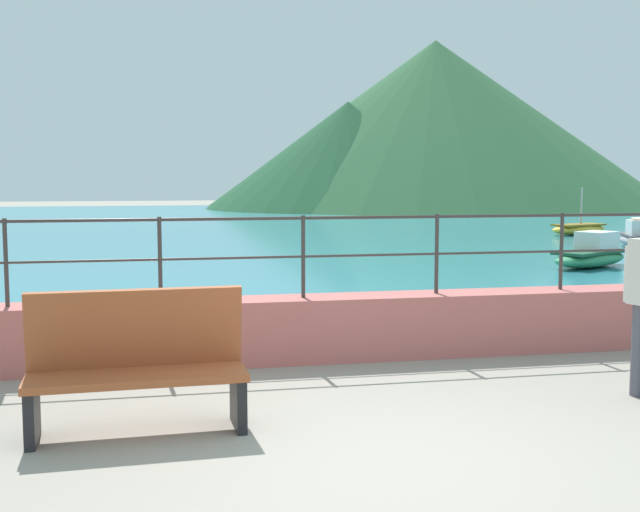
{
  "coord_description": "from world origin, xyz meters",
  "views": [
    {
      "loc": [
        -1.56,
        -5.31,
        2.03
      ],
      "look_at": [
        0.29,
        3.7,
        1.1
      ],
      "focal_mm": 44.82,
      "sensor_mm": 36.0,
      "label": 1
    }
  ],
  "objects_px": {
    "bench_main": "(137,362)",
    "boat_3": "(579,229)",
    "boat_5": "(639,238)",
    "boat_4": "(591,255)"
  },
  "relations": [
    {
      "from": "boat_3",
      "to": "boat_5",
      "type": "distance_m",
      "value": 4.69
    },
    {
      "from": "bench_main",
      "to": "boat_3",
      "type": "height_order",
      "value": "boat_3"
    },
    {
      "from": "bench_main",
      "to": "boat_4",
      "type": "height_order",
      "value": "bench_main"
    },
    {
      "from": "bench_main",
      "to": "boat_3",
      "type": "relative_size",
      "value": 0.7
    },
    {
      "from": "bench_main",
      "to": "boat_3",
      "type": "bearing_deg",
      "value": 52.02
    },
    {
      "from": "boat_3",
      "to": "boat_5",
      "type": "bearing_deg",
      "value": -100.05
    },
    {
      "from": "boat_4",
      "to": "boat_5",
      "type": "relative_size",
      "value": 0.99
    },
    {
      "from": "boat_3",
      "to": "boat_4",
      "type": "relative_size",
      "value": 1.01
    },
    {
      "from": "boat_4",
      "to": "boat_5",
      "type": "bearing_deg",
      "value": 46.82
    },
    {
      "from": "boat_3",
      "to": "bench_main",
      "type": "bearing_deg",
      "value": -127.98
    }
  ]
}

